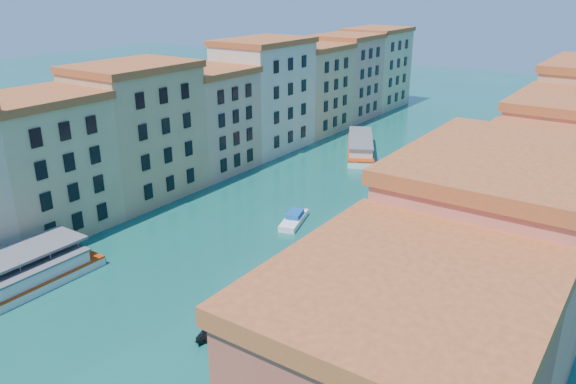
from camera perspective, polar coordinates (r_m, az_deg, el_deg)
name	(u,v)px	position (r m, az deg, el deg)	size (l,w,h in m)	color
left_bank_palazzos	(244,105)	(104.42, -4.51, 8.83)	(12.80, 128.40, 21.00)	#C2AD8C
quay	(507,206)	(86.91, 21.37, -1.34)	(4.00, 140.00, 1.00)	#ACA28B
restaurant_awnings	(383,332)	(49.64, 9.61, -13.87)	(3.20, 44.55, 3.12)	maroon
vaporetto_stop	(10,276)	(67.35, -26.38, -7.63)	(5.40, 16.40, 3.65)	slate
mooring_poles_right	(379,308)	(56.06, 9.20, -11.51)	(1.44, 54.24, 3.20)	#562F1D
vaporetto_near	(22,283)	(65.89, -25.39, -8.32)	(4.15, 18.03, 2.68)	silver
vaporetto_far	(360,145)	(108.93, 7.37, 4.71)	(13.80, 20.31, 3.05)	white
gondola_fore	(294,275)	(62.60, 0.64, -8.45)	(3.18, 13.53, 2.71)	black
gondola_right	(222,315)	(56.24, -6.70, -12.29)	(3.56, 11.56, 2.33)	black
gondola_far	(405,203)	(84.14, 11.81, -1.10)	(7.89, 12.10, 1.92)	black
motorboat_mid	(294,219)	(76.46, 0.61, -2.74)	(4.21, 7.41, 1.47)	white
motorboat_far	(438,160)	(105.43, 14.96, 3.21)	(4.27, 8.08, 1.60)	white
blue_dock	(324,365)	(50.07, 3.64, -17.14)	(4.84, 6.25, 0.46)	navy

